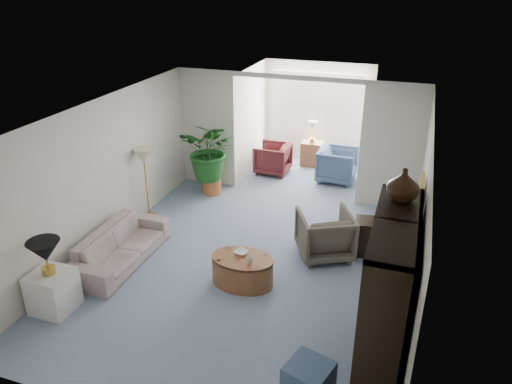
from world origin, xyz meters
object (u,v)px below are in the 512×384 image
(entertainment_cabinet, at_px, (387,299))
(ottoman, at_px, (308,379))
(end_table, at_px, (53,291))
(sunroom_chair_blue, at_px, (337,165))
(coffee_table, at_px, (242,270))
(sunroom_table, at_px, (312,154))
(sofa, at_px, (121,246))
(coffee_cup, at_px, (250,260))
(wingback_chair, at_px, (325,234))
(coffee_bowl, at_px, (241,252))
(floor_lamp, at_px, (143,156))
(cabinet_urn, at_px, (403,185))
(plant_pot, at_px, (212,186))
(table_lamp, at_px, (45,251))
(side_table_dark, at_px, (370,237))
(sunroom_chair_maroon, at_px, (273,159))
(framed_picture, at_px, (421,197))

(entertainment_cabinet, distance_m, ottoman, 1.25)
(end_table, relative_size, sunroom_chair_blue, 0.71)
(coffee_table, height_order, sunroom_table, sunroom_table)
(sofa, bearing_deg, sunroom_table, -21.07)
(coffee_cup, bearing_deg, wingback_chair, 56.51)
(end_table, relative_size, coffee_bowl, 3.01)
(sofa, relative_size, floor_lamp, 5.39)
(sofa, xyz_separation_m, floor_lamp, (-0.37, 1.51, 0.97))
(coffee_table, distance_m, cabinet_urn, 2.95)
(end_table, xyz_separation_m, plant_pot, (0.52, 4.28, -0.13))
(wingback_chair, bearing_deg, ottoman, 70.78)
(coffee_bowl, distance_m, sunroom_chair_blue, 4.31)
(cabinet_urn, bearing_deg, end_table, -169.45)
(table_lamp, relative_size, side_table_dark, 0.72)
(coffee_table, xyz_separation_m, ottoman, (1.42, -1.71, -0.04))
(table_lamp, bearing_deg, side_table_dark, 36.16)
(sunroom_chair_blue, distance_m, sunroom_chair_maroon, 1.50)
(table_lamp, distance_m, sunroom_table, 6.89)
(sunroom_chair_maroon, bearing_deg, entertainment_cabinet, 29.55)
(side_table_dark, relative_size, sunroom_chair_blue, 0.73)
(coffee_bowl, distance_m, sunroom_table, 5.01)
(sofa, relative_size, coffee_cup, 19.03)
(coffee_cup, xyz_separation_m, sunroom_chair_maroon, (-1.01, 4.45, -0.15))
(wingback_chair, height_order, cabinet_urn, cabinet_urn)
(plant_pot, relative_size, sunroom_chair_maroon, 0.53)
(side_table_dark, distance_m, sunroom_table, 4.04)
(coffee_bowl, bearing_deg, sofa, -175.41)
(coffee_cup, bearing_deg, framed_picture, 8.56)
(end_table, bearing_deg, coffee_bowl, 34.30)
(framed_picture, relative_size, sunroom_table, 0.86)
(framed_picture, xyz_separation_m, end_table, (-4.63, -1.64, -1.41))
(framed_picture, bearing_deg, side_table_dark, 117.60)
(coffee_cup, xyz_separation_m, ottoman, (1.27, -1.61, -0.31))
(framed_picture, distance_m, plant_pot, 5.11)
(ottoman, height_order, sunroom_chair_blue, sunroom_chair_blue)
(end_table, height_order, wingback_chair, wingback_chair)
(sunroom_chair_blue, bearing_deg, table_lamp, 154.03)
(coffee_bowl, xyz_separation_m, side_table_dark, (1.75, 1.39, -0.17))
(end_table, relative_size, entertainment_cabinet, 0.29)
(framed_picture, height_order, end_table, framed_picture)
(coffee_cup, height_order, cabinet_urn, cabinet_urn)
(framed_picture, xyz_separation_m, table_lamp, (-4.63, -1.64, -0.76))
(table_lamp, distance_m, coffee_bowl, 2.72)
(sunroom_chair_maroon, bearing_deg, framed_picture, 38.78)
(coffee_table, relative_size, plant_pot, 2.37)
(coffee_cup, distance_m, sunroom_table, 5.21)
(sofa, xyz_separation_m, side_table_dark, (3.77, 1.55, 0.02))
(coffee_bowl, bearing_deg, sunroom_chair_blue, 80.75)
(cabinet_urn, bearing_deg, ottoman, -122.43)
(side_table_dark, bearing_deg, sunroom_chair_blue, 110.30)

